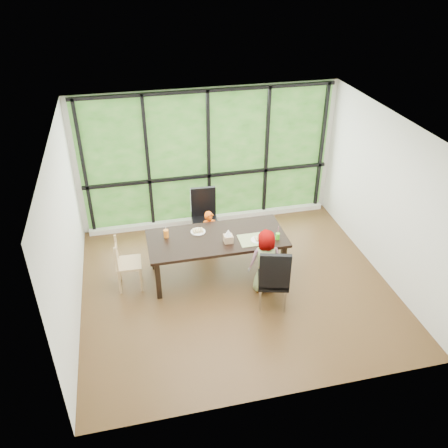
{
  "coord_description": "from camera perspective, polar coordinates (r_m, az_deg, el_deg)",
  "views": [
    {
      "loc": [
        -1.54,
        -5.84,
        4.92
      ],
      "look_at": [
        -0.14,
        0.29,
        1.05
      ],
      "focal_mm": 37.17,
      "sensor_mm": 36.0,
      "label": 1
    }
  ],
  "objects": [
    {
      "name": "ground",
      "position": [
        7.79,
        1.47,
        -7.58
      ],
      "size": [
        5.0,
        5.0,
        0.0
      ],
      "primitive_type": "plane",
      "color": "black",
      "rests_on": "ground"
    },
    {
      "name": "back_wall",
      "position": [
        8.97,
        -1.97,
        8.15
      ],
      "size": [
        5.0,
        0.0,
        5.0
      ],
      "primitive_type": "plane",
      "rotation": [
        1.57,
        0.0,
        0.0
      ],
      "color": "silver",
      "rests_on": "ground"
    },
    {
      "name": "foliage_backdrop",
      "position": [
        8.95,
        -1.94,
        8.1
      ],
      "size": [
        4.8,
        0.02,
        2.65
      ],
      "primitive_type": "cube",
      "color": "#225116",
      "rests_on": "back_wall"
    },
    {
      "name": "window_mullions",
      "position": [
        8.92,
        -1.89,
        8.0
      ],
      "size": [
        4.8,
        0.06,
        2.65
      ],
      "primitive_type": null,
      "color": "black",
      "rests_on": "back_wall"
    },
    {
      "name": "window_sill",
      "position": [
        9.48,
        -1.71,
        0.69
      ],
      "size": [
        4.8,
        0.12,
        0.1
      ],
      "primitive_type": "cube",
      "color": "silver",
      "rests_on": "ground"
    },
    {
      "name": "dining_table",
      "position": [
        7.82,
        -0.88,
        -3.93
      ],
      "size": [
        2.35,
        1.21,
        0.75
      ],
      "primitive_type": "cube",
      "rotation": [
        0.0,
        0.0,
        0.09
      ],
      "color": "black",
      "rests_on": "ground"
    },
    {
      "name": "chair_window_leather",
      "position": [
        8.53,
        -2.37,
        0.68
      ],
      "size": [
        0.48,
        0.48,
        1.08
      ],
      "primitive_type": "cube",
      "rotation": [
        0.0,
        0.0,
        -0.06
      ],
      "color": "black",
      "rests_on": "ground"
    },
    {
      "name": "chair_interior_leather",
      "position": [
        7.14,
        6.1,
        -6.43
      ],
      "size": [
        0.57,
        0.57,
        1.08
      ],
      "primitive_type": "cube",
      "rotation": [
        0.0,
        0.0,
        2.86
      ],
      "color": "black",
      "rests_on": "ground"
    },
    {
      "name": "chair_end_beech",
      "position": [
        7.68,
        -11.65,
        -4.76
      ],
      "size": [
        0.42,
        0.43,
        0.9
      ],
      "primitive_type": "cube",
      "rotation": [
        0.0,
        0.0,
        1.53
      ],
      "color": "#A58458",
      "rests_on": "ground"
    },
    {
      "name": "child_toddler",
      "position": [
        8.27,
        -1.76,
        -1.2
      ],
      "size": [
        0.33,
        0.23,
        0.88
      ],
      "primitive_type": "imported",
      "rotation": [
        0.0,
        0.0,
        0.07
      ],
      "color": "#F2560B",
      "rests_on": "ground"
    },
    {
      "name": "child_older",
      "position": [
        7.42,
        5.11,
        -4.58
      ],
      "size": [
        0.55,
        0.36,
        1.11
      ],
      "primitive_type": "imported",
      "rotation": [
        0.0,
        0.0,
        3.16
      ],
      "color": "slate",
      "rests_on": "ground"
    },
    {
      "name": "placemat",
      "position": [
        7.56,
        3.81,
        -1.9
      ],
      "size": [
        0.52,
        0.38,
        0.01
      ],
      "primitive_type": "cube",
      "color": "tan",
      "rests_on": "dining_table"
    },
    {
      "name": "plate_far",
      "position": [
        7.74,
        -3.21,
        -0.95
      ],
      "size": [
        0.25,
        0.25,
        0.02
      ],
      "primitive_type": "cylinder",
      "color": "white",
      "rests_on": "dining_table"
    },
    {
      "name": "plate_near",
      "position": [
        7.54,
        4.15,
        -1.98
      ],
      "size": [
        0.23,
        0.23,
        0.01
      ],
      "primitive_type": "cylinder",
      "color": "white",
      "rests_on": "dining_table"
    },
    {
      "name": "orange_cup",
      "position": [
        7.63,
        -7.13,
        -1.18
      ],
      "size": [
        0.08,
        0.08,
        0.13
      ],
      "primitive_type": "cylinder",
      "color": "orange",
      "rests_on": "dining_table"
    },
    {
      "name": "green_cup",
      "position": [
        7.58,
        6.61,
        -1.5
      ],
      "size": [
        0.07,
        0.07,
        0.11
      ],
      "primitive_type": "cylinder",
      "color": "#50D923",
      "rests_on": "dining_table"
    },
    {
      "name": "tissue_box",
      "position": [
        7.46,
        0.53,
        -1.81
      ],
      "size": [
        0.14,
        0.14,
        0.12
      ],
      "primitive_type": "cube",
      "color": "tan",
      "rests_on": "dining_table"
    },
    {
      "name": "crepe_rolls_far",
      "position": [
        7.73,
        -3.22,
        -0.79
      ],
      "size": [
        0.2,
        0.12,
        0.04
      ],
      "primitive_type": null,
      "color": "tan",
      "rests_on": "plate_far"
    },
    {
      "name": "crepe_rolls_near",
      "position": [
        7.53,
        4.16,
        -1.82
      ],
      "size": [
        0.1,
        0.12,
        0.04
      ],
      "primitive_type": null,
      "color": "tan",
      "rests_on": "plate_near"
    },
    {
      "name": "straw_white",
      "position": [
        7.57,
        -7.19,
        -0.5
      ],
      "size": [
        0.01,
        0.04,
        0.2
      ],
      "primitive_type": "cylinder",
      "rotation": [
        0.14,
        0.0,
        0.0
      ],
      "color": "white",
      "rests_on": "orange_cup"
    },
    {
      "name": "straw_pink",
      "position": [
        7.53,
        6.66,
        -0.9
      ],
      "size": [
        0.01,
        0.04,
        0.2
      ],
      "primitive_type": "cylinder",
      "rotation": [
        0.14,
        0.0,
        0.0
      ],
      "color": "pink",
      "rests_on": "green_cup"
    },
    {
      "name": "tissue",
      "position": [
        7.4,
        0.53,
        -1.06
      ],
      "size": [
        0.12,
        0.12,
        0.11
      ],
      "primitive_type": "cone",
      "color": "white",
      "rests_on": "tissue_box"
    }
  ]
}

